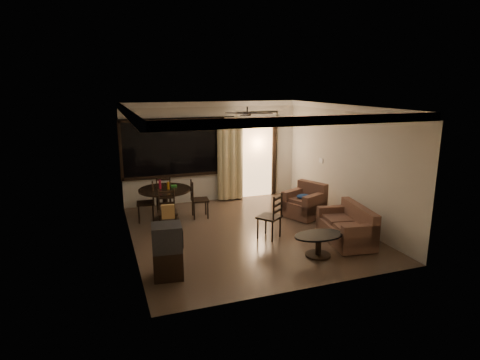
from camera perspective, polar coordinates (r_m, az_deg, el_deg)
name	(u,v)px	position (r m, az deg, el deg)	size (l,w,h in m)	color
ground	(247,232)	(9.16, 0.97, -7.38)	(5.50, 5.50, 0.00)	#7F6651
room_shell	(244,140)	(10.52, 0.63, 5.68)	(5.50, 6.70, 5.50)	beige
dining_table	(165,195)	(9.92, -10.61, -2.18)	(1.26, 1.26, 1.01)	black
dining_chair_west	(146,210)	(10.05, -13.16, -4.13)	(0.46, 0.46, 0.95)	black
dining_chair_east	(200,206)	(10.09, -5.78, -3.76)	(0.46, 0.46, 0.95)	black
dining_chair_south	(168,219)	(9.20, -10.22, -5.49)	(0.46, 0.51, 0.95)	black
dining_chair_north	(164,200)	(10.77, -10.78, -2.81)	(0.46, 0.46, 0.95)	black
tv_cabinet	(168,251)	(7.06, -10.26, -9.93)	(0.56, 0.51, 0.96)	black
sofa	(348,228)	(8.81, 15.13, -6.61)	(0.97, 1.53, 0.76)	#412A1E
armchair	(305,203)	(10.22, 9.30, -3.28)	(1.09, 1.09, 0.83)	#412A1E
coffee_table	(319,242)	(7.99, 11.11, -8.59)	(1.01, 0.60, 0.44)	black
side_chair	(270,225)	(8.75, 4.23, -6.38)	(0.62, 0.62, 1.00)	black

